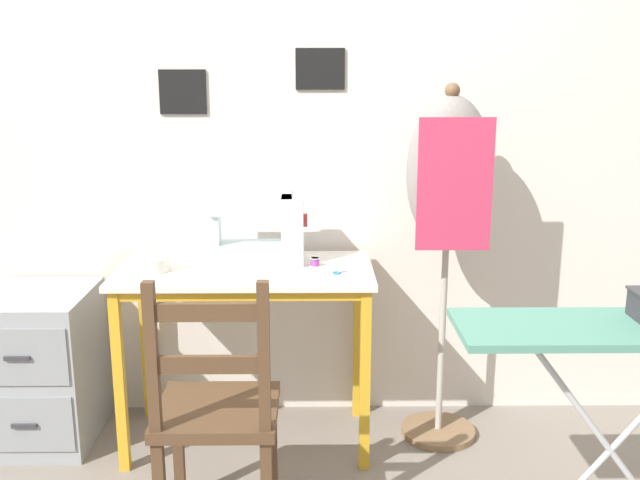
{
  "coord_description": "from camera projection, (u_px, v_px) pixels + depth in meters",
  "views": [
    {
      "loc": [
        0.27,
        -2.53,
        1.56
      ],
      "look_at": [
        0.3,
        0.24,
        0.89
      ],
      "focal_mm": 40.0,
      "sensor_mm": 36.0,
      "label": 1
    }
  ],
  "objects": [
    {
      "name": "sewing_machine",
      "position": [
        263.0,
        232.0,
        2.94
      ],
      "size": [
        0.4,
        0.18,
        0.3
      ],
      "color": "silver",
      "rests_on": "sewing_table"
    },
    {
      "name": "ground_plane",
      "position": [
        244.0,
        473.0,
        2.82
      ],
      "size": [
        14.0,
        14.0,
        0.0
      ],
      "primitive_type": "plane",
      "color": "gray"
    },
    {
      "name": "wall_back",
      "position": [
        249.0,
        136.0,
        3.1
      ],
      "size": [
        10.0,
        0.06,
        2.55
      ],
      "color": "silver",
      "rests_on": "ground_plane"
    },
    {
      "name": "filing_cabinet",
      "position": [
        44.0,
        366.0,
        3.03
      ],
      "size": [
        0.42,
        0.51,
        0.65
      ],
      "color": "#93999E",
      "rests_on": "ground_plane"
    },
    {
      "name": "dress_form",
      "position": [
        448.0,
        190.0,
        2.86
      ],
      "size": [
        0.34,
        0.32,
        1.51
      ],
      "color": "#846647",
      "rests_on": "ground_plane"
    },
    {
      "name": "ironing_board",
      "position": [
        622.0,
        340.0,
        2.15
      ],
      "size": [
        1.0,
        0.32,
        0.82
      ],
      "color": "#518E7A",
      "rests_on": "ground_plane"
    },
    {
      "name": "sewing_table",
      "position": [
        246.0,
        294.0,
        2.91
      ],
      "size": [
        1.03,
        0.53,
        0.77
      ],
      "color": "silver",
      "rests_on": "ground_plane"
    },
    {
      "name": "scissors",
      "position": [
        343.0,
        272.0,
        2.81
      ],
      "size": [
        0.13,
        0.07,
        0.01
      ],
      "color": "silver",
      "rests_on": "sewing_table"
    },
    {
      "name": "wooden_chair",
      "position": [
        216.0,
        414.0,
        2.34
      ],
      "size": [
        0.4,
        0.38,
        0.95
      ],
      "color": "#513823",
      "rests_on": "ground_plane"
    },
    {
      "name": "fabric_bowl",
      "position": [
        150.0,
        264.0,
        2.84
      ],
      "size": [
        0.16,
        0.16,
        0.06
      ],
      "color": "silver",
      "rests_on": "sewing_table"
    },
    {
      "name": "thread_spool_near_machine",
      "position": [
        315.0,
        262.0,
        2.91
      ],
      "size": [
        0.04,
        0.04,
        0.04
      ],
      "color": "purple",
      "rests_on": "sewing_table"
    }
  ]
}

